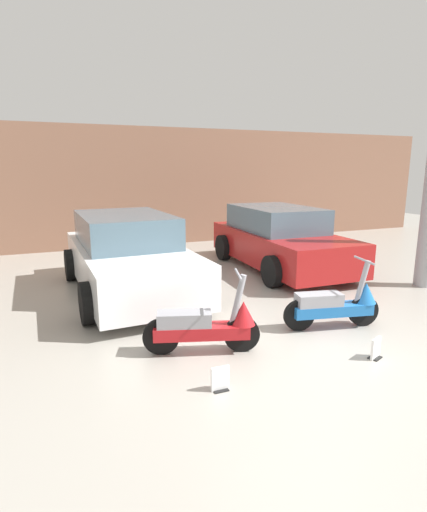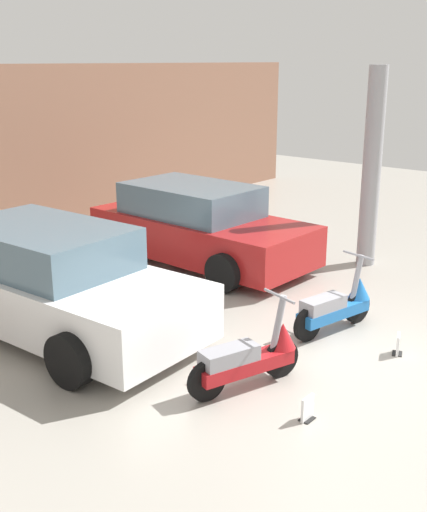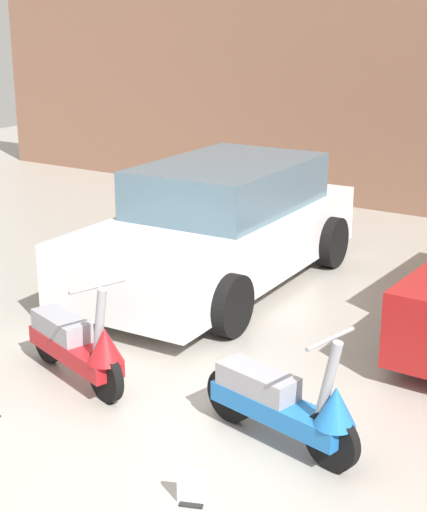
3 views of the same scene
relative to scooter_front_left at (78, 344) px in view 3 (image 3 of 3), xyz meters
The scene contains 5 objects.
ground_plane 1.49m from the scooter_front_left, 28.50° to the right, with size 28.00×28.00×0.00m, color #9E998E.
scooter_front_left is the anchor object (origin of this frame).
scooter_front_right 2.01m from the scooter_front_left, ahead, with size 1.42×0.59×1.00m.
car_rear_left 3.00m from the scooter_front_left, 98.48° to the left, with size 2.19×4.29×1.43m.
placard_near_right_scooter 2.07m from the scooter_front_left, 26.40° to the right, with size 0.20×0.17×0.26m.
Camera 3 is at (3.15, -3.88, 3.10)m, focal length 55.00 mm.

